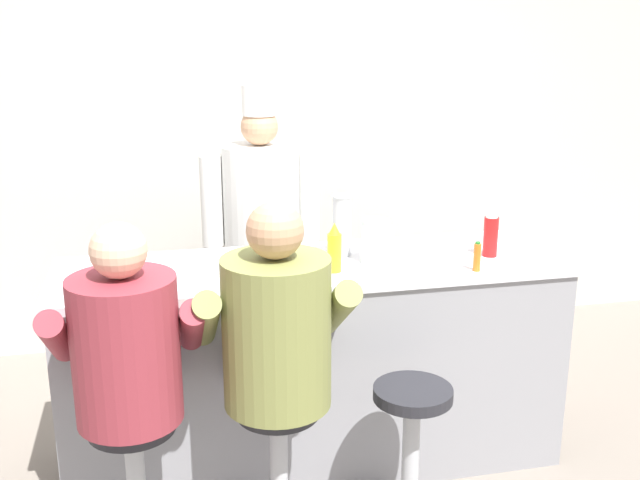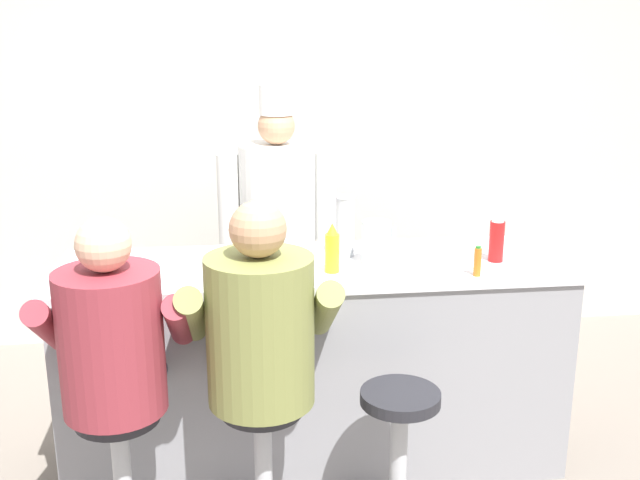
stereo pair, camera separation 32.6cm
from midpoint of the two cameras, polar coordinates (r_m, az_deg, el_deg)
The scene contains 14 objects.
wall_back at distance 5.03m, azimuth -6.39°, elevation 7.34°, with size 10.00×0.06×2.70m.
diner_counter at distance 3.69m, azimuth -3.00°, elevation -9.43°, with size 2.39×0.70×1.03m.
ketchup_bottle_red at distance 3.62m, azimuth 10.41°, elevation 0.51°, with size 0.07×0.07×0.25m.
mustard_bottle_yellow at distance 3.34m, azimuth -1.69°, elevation -0.73°, with size 0.06×0.06×0.23m.
hot_sauce_bottle_orange at distance 3.40m, azimuth 9.23°, elevation -1.32°, with size 0.03×0.03×0.14m.
water_pitcher_clear at distance 3.47m, azimuth 1.58°, elevation -0.13°, with size 0.15×0.13×0.21m.
breakfast_plate at distance 3.31m, azimuth -16.60°, elevation -3.26°, with size 0.25×0.25×0.05m.
cereal_bowl at distance 3.52m, azimuth -4.29°, elevation -1.30°, with size 0.15×0.15×0.05m.
coffee_mug_blue at distance 3.40m, azimuth -9.12°, elevation -1.74°, with size 0.14×0.09×0.08m.
cup_stack_steel at distance 3.57m, azimuth -0.93°, elevation 1.09°, with size 0.10×0.10×0.30m.
diner_seated_maroon at distance 2.94m, azimuth -17.62°, elevation -8.64°, with size 0.60×0.59×1.44m.
diner_seated_olive at distance 2.93m, azimuth -6.63°, elevation -7.59°, with size 0.64×0.63×1.48m.
empty_stool_round at distance 3.22m, azimuth 4.01°, elevation -14.79°, with size 0.33×0.33×0.68m.
cook_in_whites_near at distance 4.41m, azimuth -6.59°, elevation 1.21°, with size 0.70×0.45×1.78m.
Camera 1 is at (-0.71, -2.91, 2.10)m, focal length 42.00 mm.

